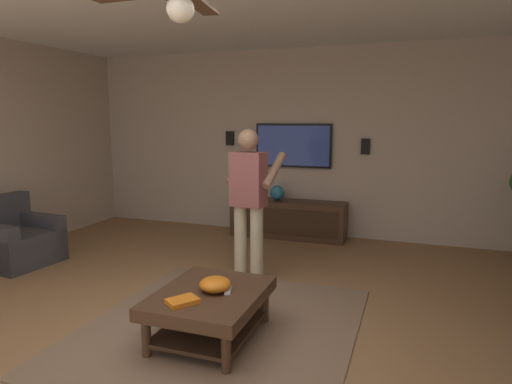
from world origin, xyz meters
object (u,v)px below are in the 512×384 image
(remote_white, at_px, (228,290))
(book, at_px, (182,301))
(armchair, at_px, (15,241))
(bowl, at_px, (215,284))
(vase_round, at_px, (277,193))
(tv, at_px, (293,146))
(media_console, at_px, (288,219))
(wall_speaker_left, at_px, (365,146))
(wall_speaker_right, at_px, (230,138))
(coffee_table, at_px, (210,304))
(person_standing, at_px, (249,195))

(remote_white, bearing_deg, book, -51.95)
(armchair, relative_size, bowl, 3.49)
(vase_round, bearing_deg, tv, -38.53)
(tv, bearing_deg, media_console, 0.00)
(wall_speaker_left, bearing_deg, wall_speaker_right, 90.00)
(book, height_order, wall_speaker_left, wall_speaker_left)
(bowl, relative_size, wall_speaker_right, 1.15)
(coffee_table, bearing_deg, remote_white, -73.99)
(media_console, bearing_deg, wall_speaker_left, 103.51)
(vase_round, bearing_deg, bowl, -171.66)
(vase_round, height_order, wall_speaker_left, wall_speaker_left)
(tv, distance_m, person_standing, 2.12)
(person_standing, relative_size, wall_speaker_left, 7.45)
(person_standing, height_order, bowl, person_standing)
(coffee_table, distance_m, tv, 3.63)
(book, bearing_deg, wall_speaker_right, -127.33)
(person_standing, bearing_deg, coffee_table, -164.69)
(media_console, xyz_separation_m, vase_round, (0.02, 0.18, 0.39))
(vase_round, distance_m, wall_speaker_right, 1.18)
(bowl, bearing_deg, armchair, 73.67)
(vase_round, bearing_deg, person_standing, -172.43)
(vase_round, bearing_deg, media_console, -95.46)
(media_console, distance_m, book, 3.52)
(tv, bearing_deg, wall_speaker_right, -90.73)
(wall_speaker_left, relative_size, wall_speaker_right, 1.00)
(remote_white, bearing_deg, wall_speaker_right, -173.92)
(coffee_table, bearing_deg, bowl, -67.93)
(media_console, height_order, book, media_console)
(armchair, relative_size, tv, 0.76)
(armchair, xyz_separation_m, wall_speaker_left, (2.56, -3.86, 1.08))
(person_standing, bearing_deg, media_console, 9.84)
(remote_white, distance_m, vase_round, 3.26)
(bowl, bearing_deg, tv, 4.88)
(person_standing, relative_size, bowl, 6.48)
(bowl, distance_m, remote_white, 0.11)
(person_standing, bearing_deg, tv, 9.59)
(coffee_table, height_order, person_standing, person_standing)
(coffee_table, bearing_deg, person_standing, 7.59)
(person_standing, xyz_separation_m, book, (-1.67, -0.10, -0.51))
(media_console, relative_size, person_standing, 1.04)
(wall_speaker_right, bearing_deg, media_console, -103.80)
(wall_speaker_right, bearing_deg, book, -162.31)
(media_console, xyz_separation_m, person_standing, (-1.84, -0.07, 0.66))
(coffee_table, xyz_separation_m, wall_speaker_right, (3.48, 1.29, 1.15))
(media_console, distance_m, person_standing, 1.95)
(armchair, distance_m, tv, 3.93)
(armchair, height_order, bowl, armchair)
(tv, bearing_deg, armchair, -47.74)
(remote_white, xyz_separation_m, book, (-0.32, 0.23, 0.01))
(person_standing, height_order, remote_white, person_standing)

